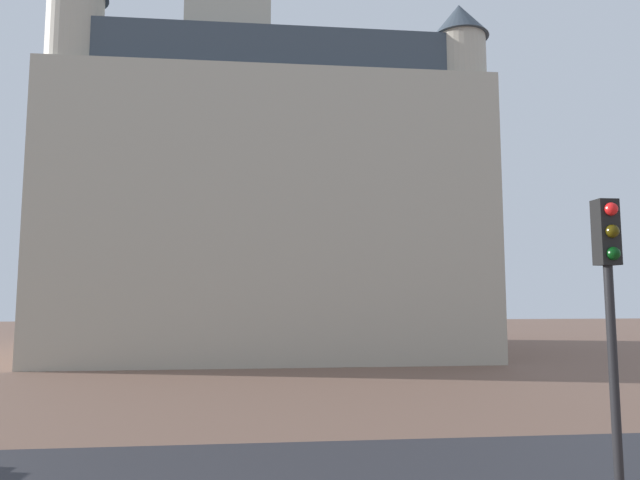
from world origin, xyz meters
TOP-DOWN VIEW (x-y plane):
  - ground_plane at (0.00, 10.00)m, footprint 120.00×120.00m
  - landmark_building at (-1.73, 32.53)m, footprint 23.97×15.31m
  - traffic_light_pole at (3.08, 5.91)m, footprint 0.28×0.34m

SIDE VIEW (x-z plane):
  - ground_plane at x=0.00m, z-range 0.00..0.00m
  - traffic_light_pole at x=3.08m, z-range 0.96..5.87m
  - landmark_building at x=-1.73m, z-range -7.27..26.70m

